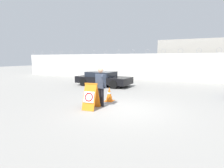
{
  "coord_description": "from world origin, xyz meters",
  "views": [
    {
      "loc": [
        2.5,
        -7.11,
        2.22
      ],
      "look_at": [
        -1.04,
        0.86,
        0.95
      ],
      "focal_mm": 28.0,
      "sensor_mm": 36.0,
      "label": 1
    }
  ],
  "objects": [
    {
      "name": "building_block",
      "position": [
        2.97,
        16.71,
        2.13
      ],
      "size": [
        7.76,
        7.21,
        4.25
      ],
      "color": "#B2ADA3",
      "rests_on": "ground_plane"
    },
    {
      "name": "ground_plane",
      "position": [
        0.0,
        0.0,
        0.0
      ],
      "size": [
        90.0,
        90.0,
        0.0
      ],
      "primitive_type": "plane",
      "color": "gray"
    },
    {
      "name": "traffic_cone_near",
      "position": [
        -1.27,
        1.04,
        0.37
      ],
      "size": [
        0.42,
        0.42,
        0.76
      ],
      "color": "orange",
      "rests_on": "ground_plane"
    },
    {
      "name": "parked_car_front_coupe",
      "position": [
        -3.96,
        5.61,
        0.59
      ],
      "size": [
        4.64,
        2.24,
        1.16
      ],
      "rotation": [
        0.0,
        0.0,
        -0.08
      ],
      "color": "black",
      "rests_on": "ground_plane"
    },
    {
      "name": "security_guard",
      "position": [
        -1.23,
        -0.0,
        1.0
      ],
      "size": [
        0.64,
        0.49,
        1.79
      ],
      "rotation": [
        0.0,
        0.0,
        -0.22
      ],
      "color": "black",
      "rests_on": "ground_plane"
    },
    {
      "name": "barricade_sign",
      "position": [
        -1.41,
        -0.6,
        0.58
      ],
      "size": [
        0.63,
        0.84,
        1.16
      ],
      "rotation": [
        0.0,
        0.0,
        0.08
      ],
      "color": "orange",
      "rests_on": "ground_plane"
    },
    {
      "name": "perimeter_wall",
      "position": [
        0.0,
        11.15,
        1.38
      ],
      "size": [
        36.0,
        0.3,
        3.19
      ],
      "color": "silver",
      "rests_on": "ground_plane"
    }
  ]
}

